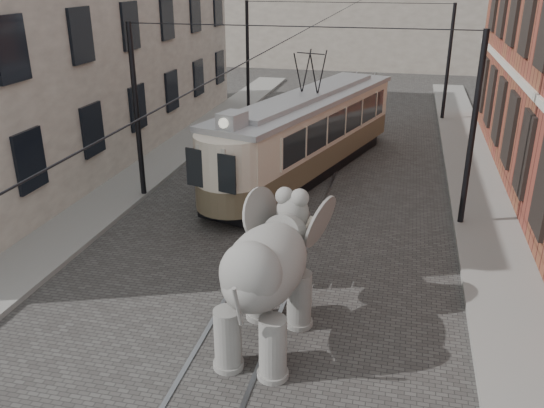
% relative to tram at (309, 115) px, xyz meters
% --- Properties ---
extents(ground, '(120.00, 120.00, 0.00)m').
position_rel_tram_xyz_m(ground, '(0.37, -9.91, -2.35)').
color(ground, '#3D3A38').
extents(tram_rails, '(1.54, 80.00, 0.02)m').
position_rel_tram_xyz_m(tram_rails, '(0.37, -9.91, -2.34)').
color(tram_rails, slate).
rests_on(tram_rails, ground).
extents(sidewalk_right, '(2.00, 60.00, 0.15)m').
position_rel_tram_xyz_m(sidewalk_right, '(6.37, -9.91, -2.28)').
color(sidewalk_right, slate).
rests_on(sidewalk_right, ground).
extents(sidewalk_left, '(2.00, 60.00, 0.15)m').
position_rel_tram_xyz_m(sidewalk_left, '(-6.13, -9.91, -2.28)').
color(sidewalk_left, slate).
rests_on(sidewalk_left, ground).
extents(stucco_building, '(7.00, 24.00, 10.00)m').
position_rel_tram_xyz_m(stucco_building, '(-10.63, 0.09, 2.65)').
color(stucco_building, gray).
rests_on(stucco_building, ground).
extents(catenary, '(11.00, 30.20, 6.00)m').
position_rel_tram_xyz_m(catenary, '(0.17, -4.91, 0.65)').
color(catenary, black).
rests_on(catenary, ground).
extents(tram, '(5.77, 12.06, 4.70)m').
position_rel_tram_xyz_m(tram, '(0.00, 0.00, 0.00)').
color(tram, beige).
rests_on(tram, ground).
extents(elephant, '(3.10, 5.07, 2.97)m').
position_rel_tram_xyz_m(elephant, '(1.05, -11.31, -0.87)').
color(elephant, slate).
rests_on(elephant, ground).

